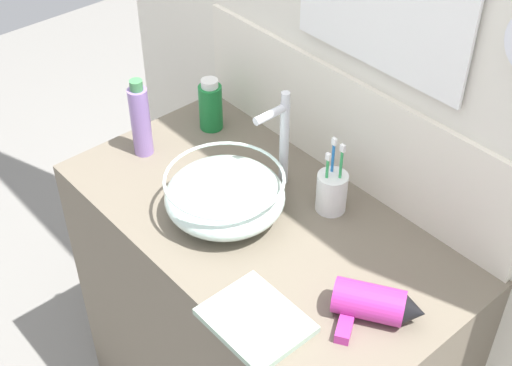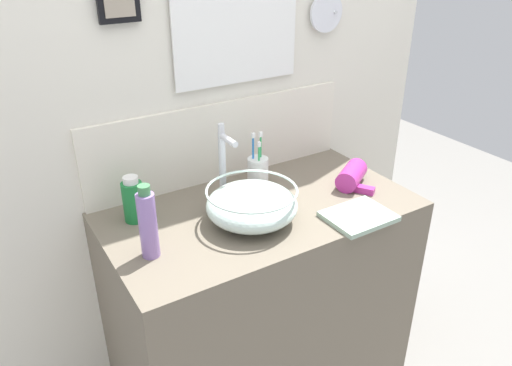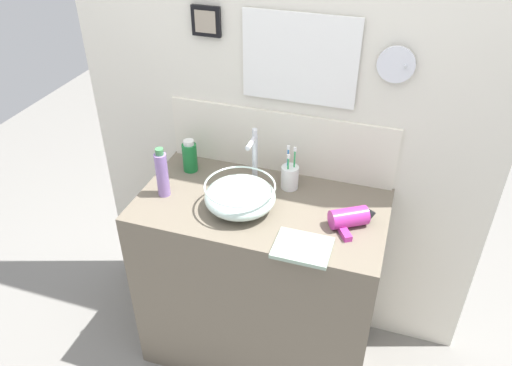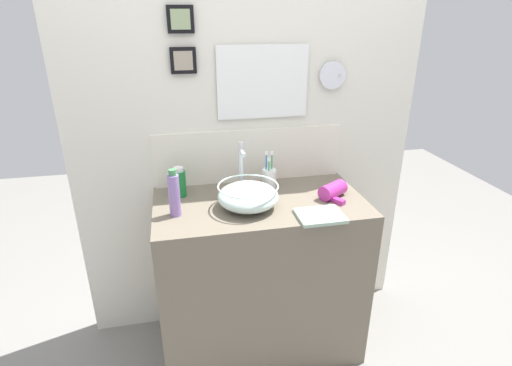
{
  "view_description": "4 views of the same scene",
  "coord_description": "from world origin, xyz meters",
  "px_view_note": "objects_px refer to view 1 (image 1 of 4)",
  "views": [
    {
      "loc": [
        0.95,
        -0.85,
        2.06
      ],
      "look_at": [
        -0.02,
        0.0,
        0.99
      ],
      "focal_mm": 50.0,
      "sensor_mm": 36.0,
      "label": 1
    },
    {
      "loc": [
        -0.77,
        -1.22,
        1.73
      ],
      "look_at": [
        -0.02,
        0.0,
        0.99
      ],
      "focal_mm": 35.0,
      "sensor_mm": 36.0,
      "label": 2
    },
    {
      "loc": [
        0.5,
        -1.58,
        2.13
      ],
      "look_at": [
        -0.02,
        0.0,
        0.99
      ],
      "focal_mm": 35.0,
      "sensor_mm": 36.0,
      "label": 3
    },
    {
      "loc": [
        -0.39,
        -1.74,
        1.75
      ],
      "look_at": [
        -0.02,
        0.0,
        0.99
      ],
      "focal_mm": 28.0,
      "sensor_mm": 36.0,
      "label": 4
    }
  ],
  "objects_px": {
    "faucet": "(282,135)",
    "lotion_bottle": "(211,105)",
    "toothbrush_cup": "(332,191)",
    "shampoo_bottle": "(140,120)",
    "hand_towel": "(256,320)",
    "glass_bowl_sink": "(225,195)",
    "hair_drier": "(375,305)"
  },
  "relations": [
    {
      "from": "hair_drier",
      "to": "hand_towel",
      "type": "xyz_separation_m",
      "value": [
        -0.15,
        -0.2,
        -0.03
      ]
    },
    {
      "from": "hair_drier",
      "to": "lotion_bottle",
      "type": "bearing_deg",
      "value": 167.31
    },
    {
      "from": "lotion_bottle",
      "to": "hand_towel",
      "type": "relative_size",
      "value": 0.73
    },
    {
      "from": "toothbrush_cup",
      "to": "shampoo_bottle",
      "type": "xyz_separation_m",
      "value": [
        -0.49,
        -0.22,
        0.05
      ]
    },
    {
      "from": "glass_bowl_sink",
      "to": "shampoo_bottle",
      "type": "xyz_separation_m",
      "value": [
        -0.34,
        -0.01,
        0.04
      ]
    },
    {
      "from": "hair_drier",
      "to": "shampoo_bottle",
      "type": "relative_size",
      "value": 0.88
    },
    {
      "from": "shampoo_bottle",
      "to": "hand_towel",
      "type": "height_order",
      "value": "shampoo_bottle"
    },
    {
      "from": "lotion_bottle",
      "to": "glass_bowl_sink",
      "type": "bearing_deg",
      "value": -33.11
    },
    {
      "from": "glass_bowl_sink",
      "to": "shampoo_bottle",
      "type": "relative_size",
      "value": 1.29
    },
    {
      "from": "faucet",
      "to": "hair_drier",
      "type": "height_order",
      "value": "faucet"
    },
    {
      "from": "glass_bowl_sink",
      "to": "shampoo_bottle",
      "type": "bearing_deg",
      "value": -178.9
    },
    {
      "from": "faucet",
      "to": "toothbrush_cup",
      "type": "height_order",
      "value": "faucet"
    },
    {
      "from": "hand_towel",
      "to": "lotion_bottle",
      "type": "bearing_deg",
      "value": 148.99
    },
    {
      "from": "glass_bowl_sink",
      "to": "faucet",
      "type": "height_order",
      "value": "faucet"
    },
    {
      "from": "glass_bowl_sink",
      "to": "hand_towel",
      "type": "distance_m",
      "value": 0.35
    },
    {
      "from": "hand_towel",
      "to": "faucet",
      "type": "bearing_deg",
      "value": 131.03
    },
    {
      "from": "toothbrush_cup",
      "to": "shampoo_bottle",
      "type": "height_order",
      "value": "shampoo_bottle"
    },
    {
      "from": "lotion_bottle",
      "to": "hand_towel",
      "type": "xyz_separation_m",
      "value": [
        0.61,
        -0.37,
        -0.06
      ]
    },
    {
      "from": "faucet",
      "to": "lotion_bottle",
      "type": "distance_m",
      "value": 0.32
    },
    {
      "from": "glass_bowl_sink",
      "to": "hand_towel",
      "type": "relative_size",
      "value": 1.38
    },
    {
      "from": "hair_drier",
      "to": "toothbrush_cup",
      "type": "height_order",
      "value": "toothbrush_cup"
    },
    {
      "from": "hair_drier",
      "to": "glass_bowl_sink",
      "type": "bearing_deg",
      "value": -175.92
    },
    {
      "from": "glass_bowl_sink",
      "to": "lotion_bottle",
      "type": "relative_size",
      "value": 1.88
    },
    {
      "from": "faucet",
      "to": "hand_towel",
      "type": "relative_size",
      "value": 1.28
    },
    {
      "from": "lotion_bottle",
      "to": "hand_towel",
      "type": "height_order",
      "value": "lotion_bottle"
    },
    {
      "from": "faucet",
      "to": "hand_towel",
      "type": "distance_m",
      "value": 0.48
    },
    {
      "from": "toothbrush_cup",
      "to": "shampoo_bottle",
      "type": "relative_size",
      "value": 0.89
    },
    {
      "from": "toothbrush_cup",
      "to": "hair_drier",
      "type": "bearing_deg",
      "value": -30.63
    },
    {
      "from": "toothbrush_cup",
      "to": "hand_towel",
      "type": "height_order",
      "value": "toothbrush_cup"
    },
    {
      "from": "glass_bowl_sink",
      "to": "lotion_bottle",
      "type": "xyz_separation_m",
      "value": [
        -0.31,
        0.2,
        0.01
      ]
    },
    {
      "from": "faucet",
      "to": "hand_towel",
      "type": "height_order",
      "value": "faucet"
    },
    {
      "from": "lotion_bottle",
      "to": "toothbrush_cup",
      "type": "bearing_deg",
      "value": 0.59
    }
  ]
}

